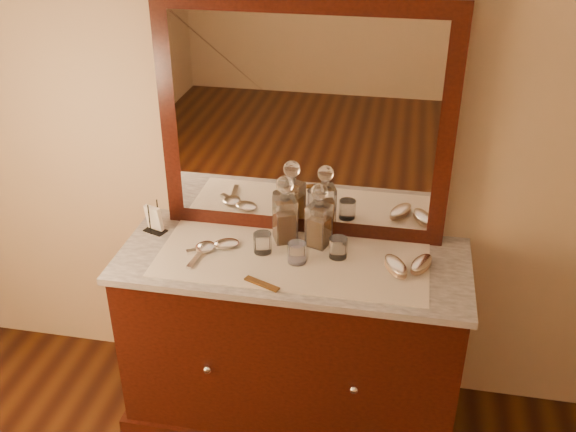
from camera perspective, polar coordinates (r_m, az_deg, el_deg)
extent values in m
plane|color=tan|center=(2.69, 1.61, 9.63)|extent=(4.50, 4.50, 0.00)
cube|color=black|center=(2.94, 0.38, -10.89)|extent=(1.40, 0.55, 0.82)
cube|color=black|center=(3.19, 0.35, -16.00)|extent=(1.46, 0.59, 0.08)
sphere|color=silver|center=(2.76, -7.04, -13.14)|extent=(0.04, 0.04, 0.04)
sphere|color=silver|center=(2.67, 5.77, -14.81)|extent=(0.04, 0.04, 0.04)
cube|color=silver|center=(2.68, 0.40, -3.93)|extent=(1.44, 0.59, 0.03)
cube|color=black|center=(2.67, 1.42, 8.26)|extent=(1.20, 0.08, 1.00)
cube|color=white|center=(2.63, 1.29, 8.01)|extent=(1.06, 0.01, 0.86)
cube|color=white|center=(2.66, 0.33, -3.85)|extent=(1.10, 0.45, 0.00)
cylinder|color=silver|center=(2.65, 0.76, -3.75)|extent=(0.08, 0.08, 0.01)
cube|color=brown|center=(2.51, -2.30, -5.92)|extent=(0.15, 0.08, 0.01)
cube|color=black|center=(2.92, -11.49, -1.26)|extent=(0.11, 0.09, 0.01)
cylinder|color=black|center=(2.86, -11.99, -0.32)|extent=(0.01, 0.01, 0.14)
cylinder|color=black|center=(2.90, -11.25, 0.15)|extent=(0.01, 0.01, 0.14)
cube|color=white|center=(2.88, -11.61, -0.17)|extent=(0.08, 0.06, 0.12)
cube|color=#945615|center=(2.76, -0.25, -0.86)|extent=(0.10, 0.10, 0.13)
cube|color=white|center=(2.74, -0.25, -0.34)|extent=(0.12, 0.12, 0.19)
cylinder|color=white|center=(2.69, -0.26, 1.75)|extent=(0.05, 0.05, 0.03)
sphere|color=white|center=(2.66, -0.26, 2.77)|extent=(0.10, 0.10, 0.07)
cube|color=#945615|center=(2.73, 2.69, -1.33)|extent=(0.09, 0.09, 0.13)
cube|color=white|center=(2.71, 2.70, -0.83)|extent=(0.11, 0.11, 0.18)
cylinder|color=white|center=(2.66, 2.75, 1.16)|extent=(0.05, 0.05, 0.03)
sphere|color=white|center=(2.64, 2.78, 2.14)|extent=(0.09, 0.09, 0.07)
ellipsoid|color=#9E7D61|center=(2.62, 9.36, -4.53)|extent=(0.13, 0.17, 0.02)
ellipsoid|color=silver|center=(2.61, 9.39, -4.18)|extent=(0.13, 0.17, 0.02)
ellipsoid|color=#9E7D61|center=(2.65, 11.52, -4.32)|extent=(0.12, 0.16, 0.02)
ellipsoid|color=silver|center=(2.64, 11.56, -3.99)|extent=(0.12, 0.16, 0.02)
ellipsoid|color=silver|center=(2.74, -7.25, -2.70)|extent=(0.09, 0.11, 0.02)
cube|color=silver|center=(2.67, -8.05, -3.75)|extent=(0.04, 0.14, 0.01)
ellipsoid|color=silver|center=(2.75, -5.40, -2.42)|extent=(0.14, 0.13, 0.02)
cube|color=silver|center=(2.74, -7.38, -2.87)|extent=(0.13, 0.10, 0.01)
cylinder|color=white|center=(2.69, -2.23, -2.35)|extent=(0.08, 0.08, 0.08)
cylinder|color=white|center=(2.62, 0.79, -3.21)|extent=(0.08, 0.08, 0.08)
cylinder|color=white|center=(2.66, 4.39, -2.77)|extent=(0.08, 0.08, 0.08)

